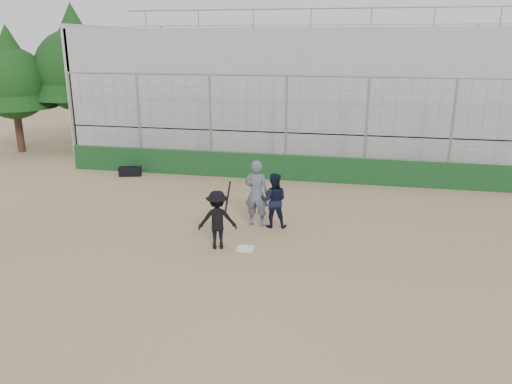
% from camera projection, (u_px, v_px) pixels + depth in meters
% --- Properties ---
extents(ground, '(90.00, 90.00, 0.00)m').
position_uv_depth(ground, '(245.00, 249.00, 13.07)').
color(ground, '#826446').
rests_on(ground, ground).
extents(home_plate, '(0.44, 0.44, 0.02)m').
position_uv_depth(home_plate, '(245.00, 249.00, 13.06)').
color(home_plate, white).
rests_on(home_plate, ground).
extents(backstop, '(18.10, 0.25, 4.04)m').
position_uv_depth(backstop, '(285.00, 156.00, 19.35)').
color(backstop, '#133C19').
rests_on(backstop, ground).
extents(bleachers, '(20.25, 6.70, 6.98)m').
position_uv_depth(bleachers, '(302.00, 92.00, 23.41)').
color(bleachers, '#9D9D9D').
rests_on(bleachers, ground).
extents(tree_left, '(4.48, 4.48, 7.00)m').
position_uv_depth(tree_left, '(75.00, 59.00, 24.25)').
color(tree_left, '#3C2516').
rests_on(tree_left, ground).
extents(tree_right, '(3.84, 3.84, 6.00)m').
position_uv_depth(tree_right, '(11.00, 74.00, 23.52)').
color(tree_right, '#361E13').
rests_on(tree_right, ground).
extents(batter_at_plate, '(1.13, 0.85, 1.74)m').
position_uv_depth(batter_at_plate, '(217.00, 220.00, 12.94)').
color(batter_at_plate, black).
rests_on(batter_at_plate, ground).
extents(catcher_crouched, '(0.85, 0.70, 1.11)m').
position_uv_depth(catcher_crouched, '(274.00, 209.00, 14.45)').
color(catcher_crouched, black).
rests_on(catcher_crouched, ground).
extents(umpire, '(0.77, 0.55, 1.78)m').
position_uv_depth(umpire, '(257.00, 197.00, 14.51)').
color(umpire, '#525C68').
rests_on(umpire, ground).
extents(equipment_bag, '(0.93, 0.58, 0.41)m').
position_uv_depth(equipment_bag, '(130.00, 171.00, 20.13)').
color(equipment_bag, black).
rests_on(equipment_bag, ground).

